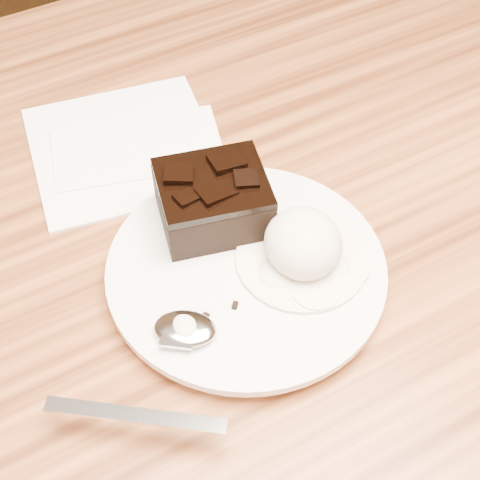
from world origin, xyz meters
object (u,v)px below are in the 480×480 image
brownie (213,203)px  napkin (124,146)px  plate (246,273)px  ice_cream_scoop (303,243)px  dining_table (166,452)px  spoon (185,330)px

brownie → napkin: bearing=100.6°
plate → ice_cream_scoop: (0.04, -0.02, 0.03)m
napkin → brownie: bearing=-79.4°
dining_table → napkin: napkin is taller
brownie → ice_cream_scoop: ice_cream_scoop is taller
plate → ice_cream_scoop: ice_cream_scoop is taller
dining_table → spoon: (0.00, -0.09, 0.40)m
ice_cream_scoop → napkin: (-0.07, 0.21, -0.04)m
dining_table → brownie: 0.42m
plate → napkin: plate is taller
dining_table → napkin: 0.40m
plate → spoon: bearing=-154.8°
plate → napkin: bearing=97.2°
ice_cream_scoop → napkin: ice_cream_scoop is taller
brownie → ice_cream_scoop: 0.08m
dining_table → ice_cream_scoop: bearing=-34.0°
ice_cream_scoop → napkin: bearing=107.4°
dining_table → ice_cream_scoop: 0.44m
dining_table → plate: plate is taller
plate → brownie: (0.00, 0.06, 0.03)m
brownie → ice_cream_scoop: size_ratio=1.34×
brownie → ice_cream_scoop: (0.04, -0.07, 0.00)m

